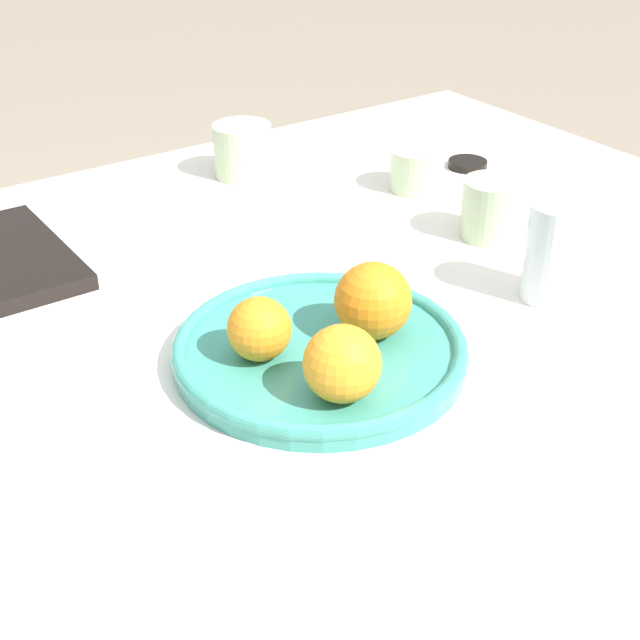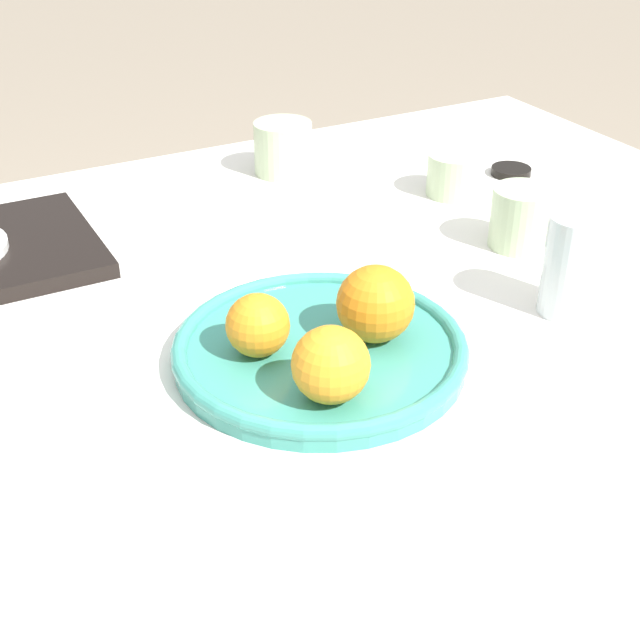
% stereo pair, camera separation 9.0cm
% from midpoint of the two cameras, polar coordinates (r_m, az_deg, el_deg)
% --- Properties ---
extents(table, '(1.57, 0.92, 0.75)m').
position_cam_midpoint_polar(table, '(1.30, -7.78, -12.82)').
color(table, silver).
rests_on(table, ground_plane).
extents(fruit_platter, '(0.31, 0.31, 0.03)m').
position_cam_midpoint_polar(fruit_platter, '(0.92, -2.80, -2.00)').
color(fruit_platter, teal).
rests_on(fruit_platter, table).
extents(orange_0, '(0.07, 0.07, 0.07)m').
position_cam_midpoint_polar(orange_0, '(0.89, -6.81, -0.66)').
color(orange_0, orange).
rests_on(orange_0, fruit_platter).
extents(orange_1, '(0.07, 0.07, 0.07)m').
position_cam_midpoint_polar(orange_1, '(0.82, -1.71, -2.92)').
color(orange_1, orange).
rests_on(orange_1, fruit_platter).
extents(orange_2, '(0.08, 0.08, 0.08)m').
position_cam_midpoint_polar(orange_2, '(0.92, 0.60, 1.16)').
color(orange_2, orange).
rests_on(orange_2, fruit_platter).
extents(water_glass, '(0.07, 0.07, 0.12)m').
position_cam_midpoint_polar(water_glass, '(1.04, 12.38, 4.19)').
color(water_glass, silver).
rests_on(water_glass, table).
extents(cup_0, '(0.08, 0.08, 0.06)m').
position_cam_midpoint_polar(cup_0, '(1.34, 4.27, 9.54)').
color(cup_0, '#B7CC9E').
rests_on(cup_0, table).
extents(cup_1, '(0.09, 0.09, 0.08)m').
position_cam_midpoint_polar(cup_1, '(1.39, -6.87, 10.70)').
color(cup_1, '#B7CC9E').
rests_on(cup_1, table).
extents(cup_2, '(0.08, 0.08, 0.08)m').
position_cam_midpoint_polar(cup_2, '(1.19, 8.84, 6.99)').
color(cup_2, '#B7CC9E').
rests_on(cup_2, table).
extents(soy_dish, '(0.06, 0.06, 0.01)m').
position_cam_midpoint_polar(soy_dish, '(1.44, 7.64, 9.83)').
color(soy_dish, black).
rests_on(soy_dish, table).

